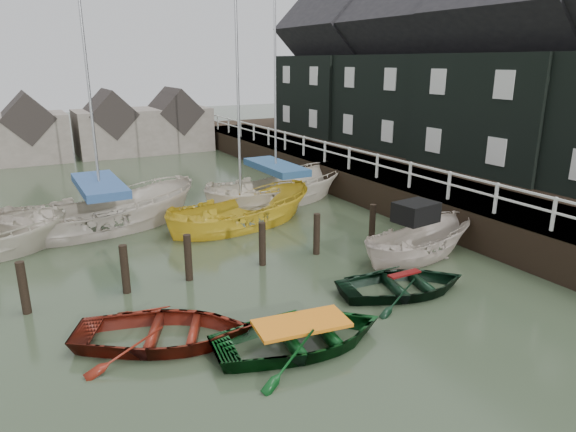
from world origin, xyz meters
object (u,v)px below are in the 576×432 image
rowboat_green (301,347)px  rowboat_dkgreen (403,293)px  sailboat_b (104,227)px  sailboat_c (242,225)px  sailboat_d (276,201)px  motorboat (417,255)px  rowboat_red (165,342)px

rowboat_green → rowboat_dkgreen: size_ratio=1.09×
rowboat_dkgreen → sailboat_b: (-6.26, 9.94, 0.06)m
rowboat_green → sailboat_c: sailboat_c is taller
sailboat_d → rowboat_green: bearing=150.3°
motorboat → sailboat_d: bearing=-1.2°
rowboat_dkgreen → sailboat_c: size_ratio=0.33×
rowboat_red → motorboat: bearing=-56.1°
sailboat_c → sailboat_d: (2.78, 2.39, 0.05)m
rowboat_red → rowboat_dkgreen: 6.58m
sailboat_b → rowboat_dkgreen: bearing=-155.3°
rowboat_green → rowboat_dkgreen: bearing=-67.1°
sailboat_d → rowboat_dkgreen: bearing=167.8°
rowboat_red → motorboat: size_ratio=0.86×
motorboat → sailboat_b: size_ratio=0.41×
rowboat_red → rowboat_dkgreen: bearing=-69.4°
motorboat → sailboat_b: sailboat_b is taller
motorboat → sailboat_c: sailboat_c is taller
rowboat_green → sailboat_c: size_ratio=0.36×
sailboat_c → motorboat: bearing=-158.2°
rowboat_dkgreen → sailboat_b: 11.74m
rowboat_red → sailboat_b: bearing=24.0°
rowboat_red → sailboat_b: size_ratio=0.36×
rowboat_dkgreen → sailboat_b: bearing=46.1°
rowboat_dkgreen → sailboat_c: (-1.44, 7.82, 0.01)m
sailboat_c → sailboat_b: bearing=56.9°
motorboat → sailboat_d: size_ratio=0.39×
rowboat_red → motorboat: (8.73, 1.25, 0.09)m
rowboat_red → rowboat_dkgreen: size_ratio=1.09×
motorboat → sailboat_b: (-8.43, 8.10, -0.03)m
rowboat_green → sailboat_b: sailboat_b is taller
sailboat_b → sailboat_d: 7.61m
motorboat → sailboat_c: 6.98m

